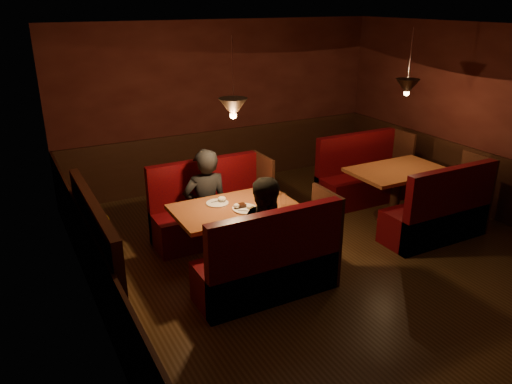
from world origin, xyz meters
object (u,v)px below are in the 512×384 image
main_table (236,220)px  second_bench_far (361,180)px  diner_a (205,186)px  diner_b (269,218)px  second_table (397,182)px  second_bench_near (440,216)px  main_bench_far (211,214)px  main_bench_near (271,268)px

main_table → second_bench_far: (2.84, 1.00, -0.27)m
diner_a → diner_b: 1.28m
second_bench_far → diner_b: (-2.67, -1.55, 0.48)m
second_bench_far → diner_b: bearing=-149.8°
second_table → diner_b: diner_b is taller
diner_a → main_table: bearing=105.6°
diner_b → second_bench_near: bearing=-9.2°
main_bench_far → second_bench_near: size_ratio=1.05×
second_table → second_bench_far: second_bench_far is taller
diner_a → diner_b: diner_a is taller
diner_b → main_bench_far: bearing=90.3°
main_table → diner_a: 0.74m
second_table → second_bench_far: bearing=87.8°
main_table → second_bench_near: bearing=-14.2°
second_bench_near → diner_a: (-2.96, 1.41, 0.51)m
second_table → diner_b: 2.74m
main_bench_far → diner_b: bearing=-84.0°
main_bench_far → diner_b: (0.15, -1.41, 0.48)m
main_table → main_bench_near: main_bench_near is taller
main_bench_near → diner_a: (-0.14, 1.55, 0.51)m
second_bench_far → diner_a: bearing=-174.0°
second_bench_far → diner_b: 3.13m
main_table → main_bench_near: 0.90m
main_bench_far → main_bench_near: 1.73m
second_table → diner_a: size_ratio=0.83×
second_table → second_bench_near: 0.89m
main_table → diner_a: (-0.12, 0.69, 0.24)m
diner_a → second_bench_near: bearing=160.2°
main_bench_far → second_table: 2.89m
main_bench_near → diner_a: diner_a is taller
main_bench_near → diner_b: bearing=64.7°
main_bench_far → second_bench_far: main_bench_far is taller
main_bench_far → second_table: main_bench_far is taller
main_bench_far → main_bench_near: size_ratio=1.00×
main_bench_near → second_bench_far: (2.82, 1.86, -0.00)m
second_table → diner_b: size_ratio=0.86×
main_bench_near → second_bench_near: (2.82, 0.15, -0.00)m
main_table → diner_b: bearing=-73.3°
main_bench_far → second_bench_near: main_bench_far is taller
second_bench_far → diner_a: (-2.96, -0.31, 0.51)m
second_table → second_bench_far: (0.03, 0.86, -0.24)m
second_bench_near → diner_a: bearing=154.5°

